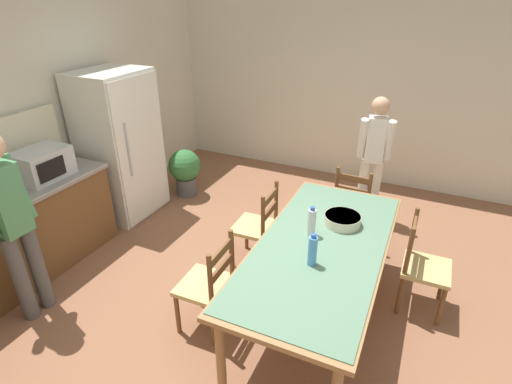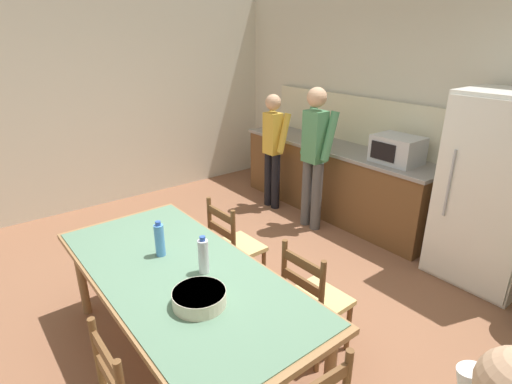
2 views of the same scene
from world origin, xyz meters
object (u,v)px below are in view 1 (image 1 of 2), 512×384
Objects in this scene: dining_table at (321,252)px; chair_side_far_left at (208,285)px; microwave at (42,164)px; person_at_counter at (11,220)px; refrigerator at (120,146)px; chair_side_near_right at (422,266)px; chair_head_end at (353,203)px; person_by_table at (374,153)px; serving_bowl at (342,219)px; potted_plant at (185,169)px; bottle_off_centre at (312,222)px; bottle_near_centre at (312,250)px; chair_side_far_right at (257,227)px.

dining_table is 0.97m from chair_side_far_left.
microwave is 0.29× the size of person_at_counter.
chair_side_far_left is at bearing -122.80° from refrigerator.
chair_head_end is (0.89, 0.81, 0.00)m from chair_side_near_right.
chair_head_end is at bearing -17.63° from person_by_table.
chair_side_far_left is 0.53× the size of person_at_counter.
serving_bowl is 2.72m from potted_plant.
person_at_counter is (-1.40, 2.38, 0.15)m from serving_bowl.
bottle_off_centre is at bearing -104.28° from refrigerator.
bottle_off_centre reaches higher than dining_table.
dining_table is 2.45× the size of chair_side_near_right.
serving_bowl is (0.39, -0.07, 0.12)m from dining_table.
bottle_near_centre is at bearing 134.47° from chair_side_near_right.
chair_side_near_right is at bearing -153.84° from person_at_counter.
person_at_counter is at bearing -178.38° from potted_plant.
chair_head_end is at bearing -4.74° from bottle_off_centre.
person_at_counter is at bearing -48.64° from person_by_table.
serving_bowl is (0.67, -0.07, -0.07)m from bottle_near_centre.
bottle_near_centre reaches higher than chair_side_far_left.
bottle_off_centre is 0.16× the size of person_at_counter.
person_at_counter is (-1.12, 2.18, 0.08)m from bottle_off_centre.
bottle_off_centre is at bearing 88.26° from chair_head_end.
refrigerator is 2.77m from bottle_off_centre.
person_at_counter is 3.79m from person_by_table.
chair_side_near_right is at bearing -94.48° from refrigerator.
bottle_near_centre is 2.23m from person_by_table.
person_by_table is at bearing 159.36° from chair_side_far_left.
chair_side_far_right is at bearing 83.50° from serving_bowl.
bottle_off_centre is 1.01m from chair_side_far_left.
chair_head_end is 0.53× the size of person_at_counter.
person_by_table is at bearing -1.51° from dining_table.
chair_side_near_right is 3.50m from person_at_counter.
microwave is at bearing -98.47° from chair_side_far_left.
dining_table is 3.34× the size of potted_plant.
chair_side_far_left and chair_side_far_right have the same top height.
chair_head_end is (1.68, 0.02, -0.44)m from bottle_near_centre.
refrigerator is 1.99× the size of chair_side_near_right.
serving_bowl is 0.96m from chair_side_far_right.
serving_bowl is at bearing -114.12° from potted_plant.
chair_side_far_left is 0.59× the size of person_by_table.
microwave is at bearing 33.70° from chair_head_end.
refrigerator reaches higher than chair_head_end.
person_by_table is (1.95, -0.05, 0.18)m from dining_table.
chair_side_far_left is (-0.23, 0.80, -0.44)m from bottle_near_centre.
chair_side_near_right is 1.00× the size of chair_side_far_left.
bottle_near_centre reaches higher than chair_head_end.
chair_head_end and chair_side_far_left have the same top height.
refrigerator is 2.89m from chair_head_end.
chair_side_far_left is at bearing -141.47° from potted_plant.
chair_side_far_right is at bearing -69.53° from microwave.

